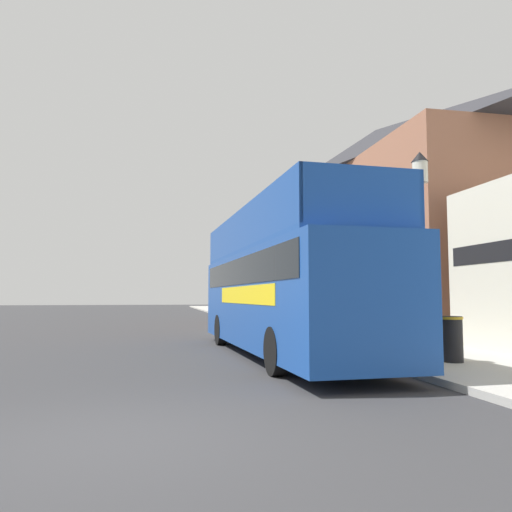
# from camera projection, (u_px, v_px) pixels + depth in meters

# --- Properties ---
(ground_plane) EXTENTS (144.00, 144.00, 0.00)m
(ground_plane) POSITION_uv_depth(u_px,v_px,m) (148.00, 327.00, 26.06)
(ground_plane) COLOR #333335
(sidewalk) EXTENTS (3.81, 108.00, 0.14)m
(sidewalk) POSITION_uv_depth(u_px,v_px,m) (299.00, 328.00, 24.57)
(sidewalk) COLOR #ADAAA3
(sidewalk) RESTS_ON ground_plane
(brick_terrace_rear) EXTENTS (6.00, 20.66, 10.87)m
(brick_terrace_rear) POSITION_uv_depth(u_px,v_px,m) (378.00, 227.00, 27.33)
(brick_terrace_rear) COLOR #9E664C
(brick_terrace_rear) RESTS_ON ground_plane
(tour_bus) EXTENTS (2.90, 11.21, 3.95)m
(tour_bus) POSITION_uv_depth(u_px,v_px,m) (280.00, 290.00, 13.79)
(tour_bus) COLOR #19479E
(tour_bus) RESTS_ON ground_plane
(parked_car_ahead_of_bus) EXTENTS (1.84, 4.28, 1.37)m
(parked_car_ahead_of_bus) POSITION_uv_depth(u_px,v_px,m) (246.00, 318.00, 22.25)
(parked_car_ahead_of_bus) COLOR silver
(parked_car_ahead_of_bus) RESTS_ON ground_plane
(lamp_post_nearest) EXTENTS (0.35, 0.35, 4.54)m
(lamp_post_nearest) POSITION_uv_depth(u_px,v_px,m) (421.00, 217.00, 10.45)
(lamp_post_nearest) COLOR black
(lamp_post_nearest) RESTS_ON sidewalk
(lamp_post_second) EXTENTS (0.35, 0.35, 4.65)m
(lamp_post_second) POSITION_uv_depth(u_px,v_px,m) (313.00, 248.00, 17.73)
(lamp_post_second) COLOR black
(lamp_post_second) RESTS_ON sidewalk
(litter_bin) EXTENTS (0.48, 0.48, 1.03)m
(litter_bin) POSITION_uv_depth(u_px,v_px,m) (453.00, 338.00, 11.26)
(litter_bin) COLOR black
(litter_bin) RESTS_ON sidewalk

